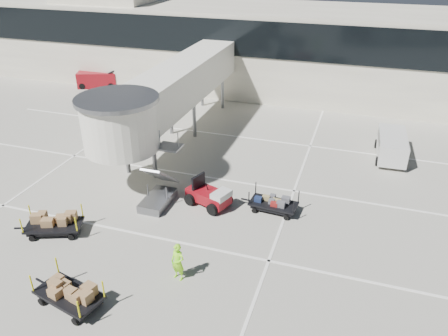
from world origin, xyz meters
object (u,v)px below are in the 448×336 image
Objects in this scene: minivan at (392,144)px; baggage_tug at (209,196)px; suitcase_cart at (274,204)px; box_cart_far at (53,225)px; box_cart_near at (70,293)px; ground_worker at (178,262)px; belt_loader at (98,80)px.

baggage_tug is at bearing -137.46° from minivan.
minivan reaches higher than suitcase_cart.
box_cart_far is (-6.92, -5.24, -0.10)m from baggage_tug.
baggage_tug is 0.62× the size of minivan.
box_cart_near is at bearing -66.45° from box_cart_far.
box_cart_near is (-3.01, -9.22, -0.05)m from baggage_tug.
ground_worker is at bearing 50.34° from box_cart_near.
box_cart_far is 1.89× the size of ground_worker.
minivan is at bearing 64.61° from baggage_tug.
suitcase_cart is 1.77× the size of ground_worker.
box_cart_near reaches higher than box_cart_far.
box_cart_far is at bearing -174.90° from ground_worker.
belt_loader is (-22.74, 17.61, 0.34)m from suitcase_cart.
baggage_tug is 0.63× the size of belt_loader.
minivan is 1.00× the size of belt_loader.
box_cart_far is at bearing -147.32° from suitcase_cart.
ground_worker is (3.79, 2.86, 0.37)m from box_cart_near.
belt_loader reaches higher than ground_worker.
belt_loader is at bearing 146.51° from suitcase_cart.
suitcase_cart is at bearing -126.15° from minivan.
belt_loader reaches higher than box_cart_near.
belt_loader is at bearing 142.32° from ground_worker.
belt_loader is at bearing 156.19° from baggage_tug.
baggage_tug is 1.52× the size of ground_worker.
minivan is at bearing 60.35° from suitcase_cart.
box_cart_near is at bearing -80.11° from belt_loader.
box_cart_far is at bearing -123.05° from baggage_tug.
minivan reaches higher than baggage_tug.
ground_worker is at bearing -71.50° from belt_loader.
belt_loader reaches higher than baggage_tug.
suitcase_cart is 0.73× the size of minivan.
minivan is at bearing 20.94° from box_cart_far.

